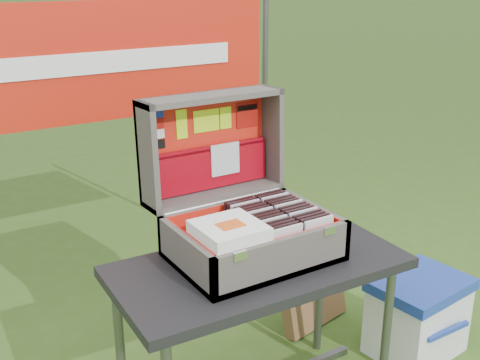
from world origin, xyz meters
TOP-DOWN VIEW (x-y plane):
  - table at (0.11, 0.04)m, footprint 1.11×0.59m
  - table_top at (0.11, 0.04)m, footprint 1.11×0.59m
  - table_leg_fr at (0.59, -0.17)m, footprint 0.04×0.04m
  - table_leg_bl at (-0.37, 0.25)m, footprint 0.04×0.04m
  - table_leg_br at (0.59, 0.25)m, footprint 0.04×0.04m
  - suitcase at (0.11, 0.15)m, footprint 0.59×0.58m
  - suitcase_base_bottom at (0.11, 0.09)m, footprint 0.59×0.42m
  - suitcase_base_wall_front at (0.11, -0.11)m, footprint 0.59×0.02m
  - suitcase_base_wall_back at (0.11, 0.28)m, footprint 0.59×0.02m
  - suitcase_base_wall_left at (-0.17, 0.09)m, footprint 0.02×0.42m
  - suitcase_base_wall_right at (0.40, 0.09)m, footprint 0.02×0.42m
  - suitcase_liner_floor at (0.11, 0.09)m, footprint 0.54×0.37m
  - suitcase_latch_left at (-0.07, -0.12)m, footprint 0.05×0.01m
  - suitcase_latch_right at (0.30, -0.12)m, footprint 0.05×0.01m
  - suitcase_hinge at (0.11, 0.30)m, footprint 0.53×0.02m
  - suitcase_lid_back at (0.11, 0.45)m, footprint 0.59×0.04m
  - suitcase_lid_rim_far at (0.11, 0.39)m, footprint 0.59×0.16m
  - suitcase_lid_rim_near at (0.11, 0.38)m, footprint 0.59×0.16m
  - suitcase_lid_rim_left at (-0.17, 0.38)m, footprint 0.02×0.17m
  - suitcase_lid_rim_right at (0.40, 0.38)m, footprint 0.02×0.17m
  - suitcase_lid_liner at (0.11, 0.44)m, footprint 0.54×0.02m
  - suitcase_liner_wall_front at (0.11, -0.10)m, footprint 0.54×0.01m
  - suitcase_liner_wall_back at (0.11, 0.27)m, footprint 0.54×0.01m
  - suitcase_liner_wall_left at (-0.15, 0.09)m, footprint 0.01×0.37m
  - suitcase_liner_wall_right at (0.38, 0.09)m, footprint 0.01×0.37m
  - suitcase_lid_pocket at (0.11, 0.41)m, footprint 0.52×0.04m
  - suitcase_pocket_edge at (0.11, 0.41)m, footprint 0.51×0.02m
  - suitcase_pocket_cd at (0.18, 0.40)m, footprint 0.13×0.02m
  - lid_sticker_cc_a at (-0.10, 0.44)m, footprint 0.06×0.00m
  - lid_sticker_cc_b at (-0.10, 0.43)m, footprint 0.06×0.00m
  - lid_sticker_cc_c at (-0.10, 0.43)m, footprint 0.06×0.00m
  - lid_sticker_cc_d at (-0.10, 0.43)m, footprint 0.06×0.00m
  - lid_card_neon_tall at (0.00, 0.43)m, footprint 0.05×0.01m
  - lid_card_neon_main at (0.11, 0.43)m, footprint 0.12×0.01m
  - lid_card_neon_small at (0.20, 0.43)m, footprint 0.05×0.01m
  - lid_sticker_band at (0.31, 0.43)m, footprint 0.10×0.01m
  - lid_sticker_band_bar at (0.31, 0.43)m, footprint 0.09×0.00m
  - cd_left_0 at (0.15, -0.07)m, footprint 0.13×0.01m
  - cd_left_1 at (0.15, -0.05)m, footprint 0.13×0.01m
  - cd_left_2 at (0.15, -0.03)m, footprint 0.13×0.01m
  - cd_left_3 at (0.15, -0.01)m, footprint 0.13×0.01m
  - cd_left_4 at (0.15, 0.02)m, footprint 0.13×0.01m
  - cd_left_5 at (0.15, 0.04)m, footprint 0.13×0.01m
  - cd_left_6 at (0.15, 0.06)m, footprint 0.13×0.01m
  - cd_left_7 at (0.15, 0.09)m, footprint 0.13×0.01m
  - cd_left_8 at (0.15, 0.11)m, footprint 0.13×0.01m
  - cd_left_9 at (0.15, 0.13)m, footprint 0.13×0.01m
  - cd_left_10 at (0.15, 0.16)m, footprint 0.13×0.01m
  - cd_left_11 at (0.15, 0.18)m, footprint 0.13×0.01m
  - cd_left_12 at (0.15, 0.20)m, footprint 0.13×0.01m
  - cd_left_13 at (0.15, 0.23)m, footprint 0.13×0.01m
  - cd_left_14 at (0.15, 0.25)m, footprint 0.13×0.01m
  - cd_right_0 at (0.29, -0.07)m, footprint 0.13×0.01m
  - cd_right_1 at (0.29, -0.05)m, footprint 0.13×0.01m
  - cd_right_2 at (0.29, -0.03)m, footprint 0.13×0.01m
  - cd_right_3 at (0.29, -0.01)m, footprint 0.13×0.01m
  - cd_right_4 at (0.29, 0.02)m, footprint 0.13×0.01m
  - cd_right_5 at (0.29, 0.04)m, footprint 0.13×0.01m
  - cd_right_6 at (0.29, 0.06)m, footprint 0.13×0.01m
  - cd_right_7 at (0.29, 0.09)m, footprint 0.13×0.01m
  - cd_right_8 at (0.29, 0.11)m, footprint 0.13×0.01m
  - cd_right_9 at (0.29, 0.13)m, footprint 0.13×0.01m
  - cd_right_10 at (0.29, 0.16)m, footprint 0.13×0.01m
  - cd_right_11 at (0.29, 0.18)m, footprint 0.13×0.01m
  - cd_right_12 at (0.29, 0.20)m, footprint 0.13×0.01m
  - cd_right_13 at (0.29, 0.23)m, footprint 0.13×0.01m
  - cd_right_14 at (0.29, 0.25)m, footprint 0.13×0.01m
  - songbook_0 at (-0.04, 0.01)m, footprint 0.22×0.22m
  - songbook_1 at (-0.04, 0.01)m, footprint 0.22×0.22m
  - songbook_2 at (-0.04, 0.01)m, footprint 0.22×0.22m
  - songbook_3 at (-0.04, 0.01)m, footprint 0.22×0.22m
  - songbook_4 at (-0.04, 0.01)m, footprint 0.22×0.22m
  - songbook_5 at (-0.04, 0.01)m, footprint 0.22×0.22m
  - songbook_6 at (-0.04, 0.01)m, footprint 0.22×0.22m
  - songbook_7 at (-0.04, 0.01)m, footprint 0.22×0.22m
  - songbook_8 at (-0.04, 0.01)m, footprint 0.22×0.22m
  - songbook_graphic at (-0.04, -0.00)m, footprint 0.09×0.07m
  - cooler at (0.97, -0.01)m, footprint 0.46×0.37m
  - cooler_body at (0.97, -0.01)m, footprint 0.44×0.35m
  - cooler_lid at (0.97, -0.01)m, footprint 0.46×0.37m
  - cooler_handle at (0.97, -0.18)m, footprint 0.26×0.02m
  - cardboard_box at (0.71, 0.45)m, footprint 0.43×0.23m
  - banner_post_right at (0.85, 1.10)m, footprint 0.03×0.03m
  - banner at (0.00, 1.09)m, footprint 1.60×0.02m
  - banner_text at (0.00, 1.08)m, footprint 1.20×0.00m

SIDE VIEW (x-z plane):
  - cooler_body at x=0.97m, z-range 0.00..0.33m
  - cooler at x=0.97m, z-range 0.00..0.38m
  - cooler_handle at x=0.97m, z-range 0.19..0.21m
  - cardboard_box at x=0.71m, z-range 0.00..0.43m
  - table_leg_fr at x=0.59m, z-range 0.00..0.64m
  - table_leg_bl at x=-0.37m, z-range 0.00..0.64m
  - table_leg_br at x=0.59m, z-range 0.00..0.64m
  - table at x=0.11m, z-range 0.00..0.68m
  - cooler_lid at x=0.97m, z-range 0.33..0.38m
  - table_top at x=0.11m, z-range 0.64..0.68m
  - suitcase_base_bottom at x=0.11m, z-range 0.68..0.70m
  - suitcase_liner_floor at x=0.11m, z-range 0.70..0.71m
  - suitcase_base_wall_front at x=0.11m, z-range 0.68..0.84m
  - suitcase_base_wall_back at x=0.11m, z-range 0.68..0.84m
  - suitcase_base_wall_left at x=-0.17m, z-range 0.68..0.84m
  - suitcase_base_wall_right at x=0.40m, z-range 0.68..0.84m
  - suitcase_liner_wall_front at x=0.11m, z-range 0.70..0.84m
  - suitcase_liner_wall_back at x=0.11m, z-range 0.70..0.84m
  - suitcase_liner_wall_left at x=-0.15m, z-range 0.70..0.84m
  - suitcase_liner_wall_right at x=0.38m, z-range 0.70..0.84m
  - cd_left_0 at x=0.15m, z-range 0.71..0.86m
  - cd_left_1 at x=0.15m, z-range 0.71..0.86m
  - cd_left_2 at x=0.15m, z-range 0.71..0.86m
  - cd_left_3 at x=0.15m, z-range 0.71..0.86m
  - cd_left_4 at x=0.15m, z-range 0.71..0.86m
  - cd_left_5 at x=0.15m, z-range 0.71..0.86m
  - cd_left_6 at x=0.15m, z-range 0.71..0.86m
  - cd_left_7 at x=0.15m, z-range 0.71..0.86m
  - cd_left_8 at x=0.15m, z-range 0.71..0.86m
  - cd_left_9 at x=0.15m, z-range 0.71..0.86m
  - cd_left_10 at x=0.15m, z-range 0.71..0.86m
  - cd_left_11 at x=0.15m, z-range 0.71..0.86m
  - cd_left_12 at x=0.15m, z-range 0.71..0.86m
  - cd_left_13 at x=0.15m, z-range 0.71..0.86m
  - cd_left_14 at x=0.15m, z-range 0.71..0.86m
  - cd_right_0 at x=0.29m, z-range 0.71..0.86m
  - cd_right_1 at x=0.29m, z-range 0.71..0.86m
  - cd_right_2 at x=0.29m, z-range 0.71..0.86m
  - cd_right_3 at x=0.29m, z-range 0.71..0.86m
  - cd_right_4 at x=0.29m, z-range 0.71..0.86m
  - cd_right_5 at x=0.29m, z-range 0.71..0.86m
  - cd_right_6 at x=0.29m, z-range 0.71..0.86m
  - cd_right_7 at x=0.29m, z-range 0.71..0.86m
  - cd_right_8 at x=0.29m, z-range 0.71..0.86m
  - cd_right_9 at x=0.29m, z-range 0.71..0.86m
  - cd_right_10 at x=0.29m, z-range 0.71..0.86m
  - cd_right_11 at x=0.29m, z-range 0.71..0.86m
  - cd_right_12 at x=0.29m, z-range 0.71..0.86m
  - cd_right_13 at x=0.29m, z-range 0.71..0.86m
  - cd_right_14 at x=0.29m, z-range 0.71..0.86m
  - suitcase_latch_left at x=-0.07m, z-range 0.81..0.84m
  - suitcase_latch_right at x=0.30m, z-range 0.81..0.84m
  - suitcase_hinge at x=0.11m, z-range 0.83..0.84m
  - songbook_0 at x=-0.04m, z-range 0.84..0.84m
  - songbook_1 at x=-0.04m, z-range 0.84..0.85m
  - suitcase_lid_rim_near at x=0.11m, z-range 0.83..0.86m
  - songbook_2 at x=-0.04m, z-range 0.85..0.85m
  - banner_post_right at x=0.85m, z-range 0.00..1.70m
  - songbook_3 at x=-0.04m, z-range 0.85..0.86m
  - songbook_4 at x=-0.04m, z-range 0.86..0.86m
  - songbook_5 at x=-0.04m, z-range 0.86..0.87m
  - songbook_6 at x=-0.04m, z-range 0.87..0.87m
  - songbook_7 at x=-0.04m, z-range 0.87..0.88m
  - songbook_8 at x=-0.04m, z-range 0.88..0.88m
  - songbook_graphic at x=-0.04m, z-range 0.88..0.88m
  - suitcase_lid_pocket at x=0.11m, z-range 0.86..1.03m
  - suitcase at x=0.11m, z-range 0.68..1.25m
  - suitcase_pocket_cd at x=0.18m, z-range 0.91..1.04m
  - suitcase_pocket_edge at x=0.11m, z-range 1.02..1.04m
  - suitcase_lid_back at x=0.11m, z-range 0.83..1.25m
  - suitcase_lid_liner at x=0.11m, z-range 0.86..1.22m
  - suitcase_lid_rim_left at x=-0.17m, z-range 0.83..1.25m
  - suitcase_lid_rim_right at x=0.40m, z-range 0.83..1.25m
  - lid_sticker_cc_d at x=-0.10m, z-range 1.05..1.09m
  - lid_sticker_cc_c at x=-0.10m, z-range 1.09..1.13m
  - lid_card_neon_tall at x=0.00m, z-range 1.08..1.19m
  - lid_card_neon_main at x=0.11m, z-range 1.09..1.18m
  - lid_card_neon_small at x=0.20m, z-range 1.09..1.18m
  - lid_sticker_band at x=0.31m, z-range 1.08..1.19m
  - lid_sticker_cc_b at x=-0.10m, z-range 1.13..1.17m
  - lid_sticker_band_bar at x=0.31m, z-range 1.15..1.18m
  - lid_sticker_cc_a at x=-0.10m, z-range 1.17..1.21m
  - suitcase_lid_rim_far at x=0.11m, z-range 1.23..1.25m
  - banner at x=0.00m, z-range 1.02..1.58m
  - banner_text at x=0.00m, z-range 1.25..1.35m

